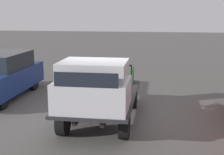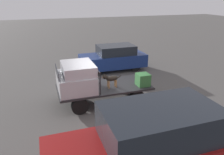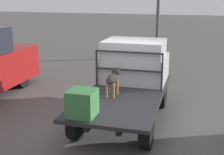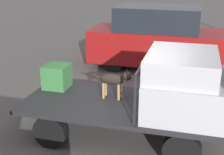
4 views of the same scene
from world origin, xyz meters
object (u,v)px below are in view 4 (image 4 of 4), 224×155
(flatbed_truck, at_px, (123,112))
(cargo_crate, at_px, (57,76))
(dog, at_px, (116,80))
(parked_pickup_far, at_px, (162,39))

(flatbed_truck, bearing_deg, cargo_crate, 164.31)
(dog, relative_size, cargo_crate, 1.64)
(cargo_crate, height_order, parked_pickup_far, parked_pickup_far)
(flatbed_truck, relative_size, parked_pickup_far, 0.82)
(dog, xyz_separation_m, parked_pickup_far, (0.45, 4.60, -0.13))
(dog, distance_m, cargo_crate, 1.49)
(dog, bearing_deg, cargo_crate, 171.81)
(cargo_crate, bearing_deg, parked_pickup_far, 66.27)
(flatbed_truck, height_order, dog, dog)
(flatbed_truck, bearing_deg, dog, 132.46)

